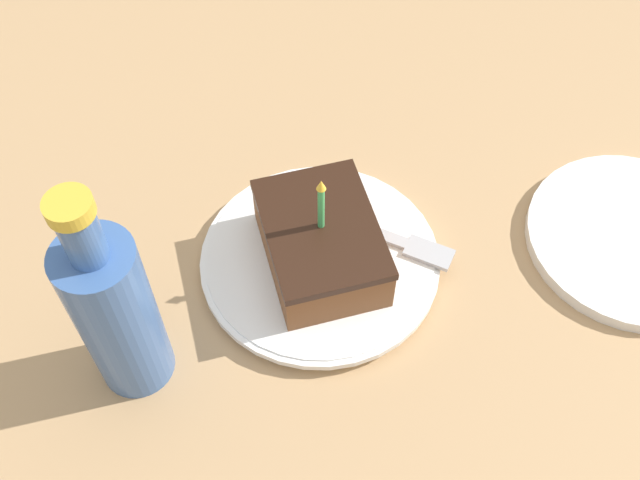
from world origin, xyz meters
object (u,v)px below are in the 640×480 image
at_px(plate, 320,261).
at_px(side_plate, 632,238).
at_px(cake_slice, 321,243).
at_px(fork, 369,231).
at_px(bottle, 115,312).

xyz_separation_m(plate, side_plate, (-0.30, 0.05, -0.00)).
bearing_deg(side_plate, cake_slice, -9.51).
distance_m(plate, side_plate, 0.31).
xyz_separation_m(plate, fork, (-0.05, -0.02, 0.01)).
distance_m(plate, bottle, 0.21).
bearing_deg(cake_slice, fork, -160.60).
height_order(plate, side_plate, plate).
bearing_deg(plate, fork, -164.04).
relative_size(cake_slice, fork, 0.84).
xyz_separation_m(cake_slice, bottle, (0.18, 0.05, 0.05)).
distance_m(cake_slice, bottle, 0.20).
bearing_deg(bottle, plate, -162.44).
relative_size(fork, bottle, 0.69).
distance_m(fork, side_plate, 0.26).
xyz_separation_m(cake_slice, side_plate, (-0.30, 0.05, -0.04)).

